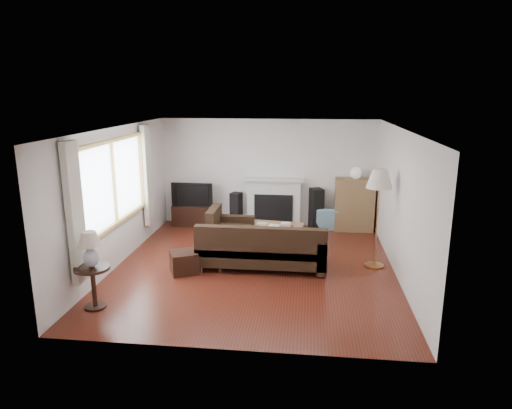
# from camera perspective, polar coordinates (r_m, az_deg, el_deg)

# --- Properties ---
(room) EXTENTS (5.10, 5.60, 2.54)m
(room) POSITION_cam_1_polar(r_m,az_deg,el_deg) (8.00, -0.25, 0.52)
(room) COLOR #581F13
(room) RESTS_ON ground
(window) EXTENTS (0.12, 2.74, 1.54)m
(window) POSITION_cam_1_polar(r_m,az_deg,el_deg) (8.40, -17.28, 2.62)
(window) COLOR olive
(window) RESTS_ON room
(curtain_near) EXTENTS (0.10, 0.35, 2.10)m
(curtain_near) POSITION_cam_1_polar(r_m,az_deg,el_deg) (7.08, -21.69, -1.06)
(curtain_near) COLOR beige
(curtain_near) RESTS_ON room
(curtain_far) EXTENTS (0.10, 0.35, 2.10)m
(curtain_far) POSITION_cam_1_polar(r_m,az_deg,el_deg) (9.79, -13.42, 3.54)
(curtain_far) COLOR beige
(curtain_far) RESTS_ON room
(fireplace) EXTENTS (1.40, 0.26, 1.15)m
(fireplace) POSITION_cam_1_polar(r_m,az_deg,el_deg) (10.70, 2.23, 0.28)
(fireplace) COLOR white
(fireplace) RESTS_ON room
(tv_stand) EXTENTS (0.97, 0.44, 0.49)m
(tv_stand) POSITION_cam_1_polar(r_m,az_deg,el_deg) (10.95, -7.77, -1.31)
(tv_stand) COLOR black
(tv_stand) RESTS_ON ground
(television) EXTENTS (0.97, 0.13, 0.56)m
(television) POSITION_cam_1_polar(r_m,az_deg,el_deg) (10.83, -7.86, 1.36)
(television) COLOR black
(television) RESTS_ON tv_stand
(speaker_left) EXTENTS (0.29, 0.32, 0.80)m
(speaker_left) POSITION_cam_1_polar(r_m,az_deg,el_deg) (10.76, -2.49, -0.61)
(speaker_left) COLOR black
(speaker_left) RESTS_ON ground
(speaker_right) EXTENTS (0.36, 0.39, 0.95)m
(speaker_right) POSITION_cam_1_polar(r_m,az_deg,el_deg) (10.59, 7.54, -0.54)
(speaker_right) COLOR black
(speaker_right) RESTS_ON ground
(bookshelf) EXTENTS (0.87, 0.41, 1.20)m
(bookshelf) POSITION_cam_1_polar(r_m,az_deg,el_deg) (10.60, 12.17, -0.03)
(bookshelf) COLOR olive
(bookshelf) RESTS_ON ground
(globe_lamp) EXTENTS (0.26, 0.26, 0.26)m
(globe_lamp) POSITION_cam_1_polar(r_m,az_deg,el_deg) (10.45, 12.38, 3.85)
(globe_lamp) COLOR white
(globe_lamp) RESTS_ON bookshelf
(sectional_sofa) EXTENTS (2.48, 1.81, 0.80)m
(sectional_sofa) POSITION_cam_1_polar(r_m,az_deg,el_deg) (8.24, 0.77, -5.24)
(sectional_sofa) COLOR black
(sectional_sofa) RESTS_ON ground
(coffee_table) EXTENTS (1.22, 0.76, 0.45)m
(coffee_table) POSITION_cam_1_polar(r_m,az_deg,el_deg) (9.43, 2.29, -3.84)
(coffee_table) COLOR #8B6242
(coffee_table) RESTS_ON ground
(footstool) EXTENTS (0.60, 0.60, 0.38)m
(footstool) POSITION_cam_1_polar(r_m,az_deg,el_deg) (8.18, -8.99, -7.14)
(footstool) COLOR black
(footstool) RESTS_ON ground
(floor_lamp) EXTENTS (0.59, 0.59, 1.80)m
(floor_lamp) POSITION_cam_1_polar(r_m,az_deg,el_deg) (8.41, 14.89, -1.77)
(floor_lamp) COLOR #A9723A
(floor_lamp) RESTS_ON ground
(side_table) EXTENTS (0.51, 0.51, 0.64)m
(side_table) POSITION_cam_1_polar(r_m,az_deg,el_deg) (7.20, -19.62, -9.73)
(side_table) COLOR black
(side_table) RESTS_ON ground
(table_lamp) EXTENTS (0.33, 0.33, 0.53)m
(table_lamp) POSITION_cam_1_polar(r_m,az_deg,el_deg) (6.99, -20.01, -5.33)
(table_lamp) COLOR silver
(table_lamp) RESTS_ON side_table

